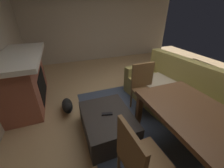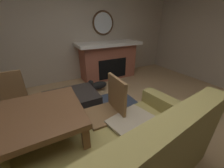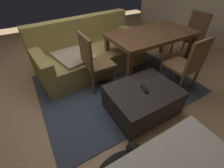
{
  "view_description": "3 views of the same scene",
  "coord_description": "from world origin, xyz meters",
  "px_view_note": "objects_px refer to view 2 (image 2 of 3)",
  "views": [
    {
      "loc": [
        1.84,
        -1.51,
        1.79
      ],
      "look_at": [
        -0.27,
        -0.73,
        0.55
      ],
      "focal_mm": 22.25,
      "sensor_mm": 36.0,
      "label": 1
    },
    {
      "loc": [
        0.62,
        1.16,
        1.57
      ],
      "look_at": [
        -0.3,
        -0.56,
        0.65
      ],
      "focal_mm": 21.16,
      "sensor_mm": 36.0,
      "label": 2
    },
    {
      "loc": [
        -0.83,
        -2.12,
        1.7
      ],
      "look_at": [
        -0.21,
        -1.04,
        0.7
      ],
      "focal_mm": 23.96,
      "sensor_mm": 36.0,
      "label": 3
    }
  ],
  "objects_px": {
    "fireplace": "(108,60)",
    "tv_remote": "(70,94)",
    "ottoman_coffee_table": "(72,103)",
    "small_dog": "(97,85)",
    "couch": "(120,161)",
    "dining_chair_west": "(109,107)",
    "round_wall_mirror": "(103,23)",
    "dining_chair_south": "(10,101)"
  },
  "relations": [
    {
      "from": "couch",
      "to": "ottoman_coffee_table",
      "type": "bearing_deg",
      "value": -83.96
    },
    {
      "from": "round_wall_mirror",
      "to": "fireplace",
      "type": "bearing_deg",
      "value": 90.0
    },
    {
      "from": "ottoman_coffee_table",
      "to": "round_wall_mirror",
      "type": "bearing_deg",
      "value": -131.95
    },
    {
      "from": "ottoman_coffee_table",
      "to": "dining_chair_west",
      "type": "bearing_deg",
      "value": 112.28
    },
    {
      "from": "ottoman_coffee_table",
      "to": "couch",
      "type": "bearing_deg",
      "value": 96.04
    },
    {
      "from": "couch",
      "to": "ottoman_coffee_table",
      "type": "distance_m",
      "value": 1.47
    },
    {
      "from": "round_wall_mirror",
      "to": "tv_remote",
      "type": "height_order",
      "value": "round_wall_mirror"
    },
    {
      "from": "small_dog",
      "to": "couch",
      "type": "bearing_deg",
      "value": 73.89
    },
    {
      "from": "dining_chair_west",
      "to": "small_dog",
      "type": "height_order",
      "value": "dining_chair_west"
    },
    {
      "from": "fireplace",
      "to": "tv_remote",
      "type": "relative_size",
      "value": 11.33
    },
    {
      "from": "fireplace",
      "to": "ottoman_coffee_table",
      "type": "distance_m",
      "value": 1.93
    },
    {
      "from": "round_wall_mirror",
      "to": "couch",
      "type": "bearing_deg",
      "value": 67.5
    },
    {
      "from": "fireplace",
      "to": "small_dog",
      "type": "bearing_deg",
      "value": 47.02
    },
    {
      "from": "couch",
      "to": "small_dog",
      "type": "relative_size",
      "value": 4.44
    },
    {
      "from": "dining_chair_south",
      "to": "dining_chair_west",
      "type": "height_order",
      "value": "same"
    },
    {
      "from": "couch",
      "to": "small_dog",
      "type": "bearing_deg",
      "value": -106.11
    },
    {
      "from": "couch",
      "to": "dining_chair_west",
      "type": "height_order",
      "value": "couch"
    },
    {
      "from": "dining_chair_west",
      "to": "ottoman_coffee_table",
      "type": "bearing_deg",
      "value": -67.72
    },
    {
      "from": "tv_remote",
      "to": "dining_chair_west",
      "type": "relative_size",
      "value": 0.17
    },
    {
      "from": "couch",
      "to": "dining_chair_south",
      "type": "distance_m",
      "value": 1.76
    },
    {
      "from": "ottoman_coffee_table",
      "to": "dining_chair_south",
      "type": "distance_m",
      "value": 0.92
    },
    {
      "from": "round_wall_mirror",
      "to": "ottoman_coffee_table",
      "type": "distance_m",
      "value": 2.49
    },
    {
      "from": "round_wall_mirror",
      "to": "dining_chair_west",
      "type": "relative_size",
      "value": 0.7
    },
    {
      "from": "couch",
      "to": "small_dog",
      "type": "distance_m",
      "value": 2.1
    },
    {
      "from": "tv_remote",
      "to": "dining_chair_south",
      "type": "xyz_separation_m",
      "value": [
        0.85,
        0.03,
        0.13
      ]
    },
    {
      "from": "fireplace",
      "to": "small_dog",
      "type": "relative_size",
      "value": 3.7
    },
    {
      "from": "ottoman_coffee_table",
      "to": "dining_chair_west",
      "type": "relative_size",
      "value": 1.0
    },
    {
      "from": "round_wall_mirror",
      "to": "couch",
      "type": "relative_size",
      "value": 0.3
    },
    {
      "from": "fireplace",
      "to": "dining_chair_west",
      "type": "xyz_separation_m",
      "value": [
        1.05,
        2.13,
        -0.01
      ]
    },
    {
      "from": "round_wall_mirror",
      "to": "dining_chair_south",
      "type": "relative_size",
      "value": 0.7
    },
    {
      "from": "tv_remote",
      "to": "couch",
      "type": "bearing_deg",
      "value": 110.36
    },
    {
      "from": "ottoman_coffee_table",
      "to": "tv_remote",
      "type": "bearing_deg",
      "value": -40.57
    },
    {
      "from": "couch",
      "to": "fireplace",
      "type": "bearing_deg",
      "value": -114.6
    },
    {
      "from": "small_dog",
      "to": "round_wall_mirror",
      "type": "bearing_deg",
      "value": -123.64
    },
    {
      "from": "round_wall_mirror",
      "to": "couch",
      "type": "height_order",
      "value": "round_wall_mirror"
    },
    {
      "from": "tv_remote",
      "to": "small_dog",
      "type": "height_order",
      "value": "tv_remote"
    },
    {
      "from": "ottoman_coffee_table",
      "to": "small_dog",
      "type": "bearing_deg",
      "value": -142.83
    },
    {
      "from": "ottoman_coffee_table",
      "to": "dining_chair_south",
      "type": "height_order",
      "value": "dining_chair_south"
    },
    {
      "from": "dining_chair_west",
      "to": "fireplace",
      "type": "bearing_deg",
      "value": -116.37
    },
    {
      "from": "ottoman_coffee_table",
      "to": "dining_chair_west",
      "type": "distance_m",
      "value": 0.98
    },
    {
      "from": "round_wall_mirror",
      "to": "dining_chair_south",
      "type": "bearing_deg",
      "value": 35.13
    },
    {
      "from": "fireplace",
      "to": "round_wall_mirror",
      "type": "relative_size",
      "value": 2.79
    }
  ]
}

